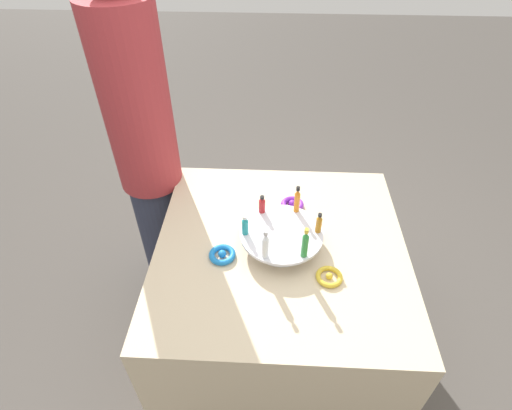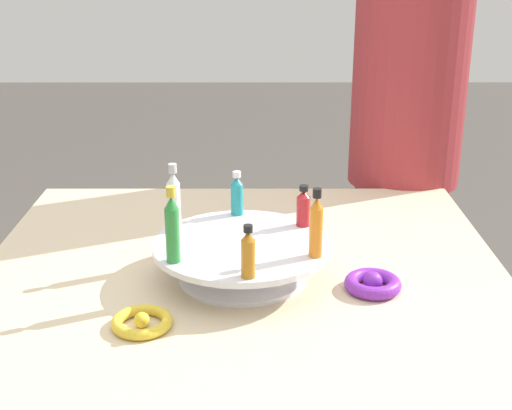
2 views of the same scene
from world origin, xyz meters
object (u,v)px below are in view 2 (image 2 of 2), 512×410
object	(u,v)px
bottle_orange	(316,226)
ribbon_bow_blue	(210,225)
bottle_green	(172,228)
ribbon_bow_purple	(373,283)
display_stand	(242,256)
bottle_clear	(174,200)
bottle_teal	(237,195)
person_figure	(406,127)
bottle_red	(303,207)
bottle_amber	(248,253)
ribbon_bow_gold	(142,322)

from	to	relation	value
bottle_orange	ribbon_bow_blue	world-z (taller)	bottle_orange
bottle_green	bottle_orange	bearing A→B (deg)	-84.99
bottle_green	ribbon_bow_purple	size ratio (longest dim) A/B	1.33
display_stand	bottle_clear	distance (m)	0.17
bottle_teal	ribbon_bow_blue	distance (m)	0.15
bottle_clear	person_figure	distance (m)	0.82
bottle_red	ribbon_bow_purple	distance (m)	0.21
bottle_teal	ribbon_bow_purple	bearing A→B (deg)	-127.69
bottle_amber	bottle_red	distance (m)	0.25
ribbon_bow_blue	ribbon_bow_gold	bearing A→B (deg)	168.10
display_stand	person_figure	size ratio (longest dim) A/B	0.19
bottle_teal	ribbon_bow_gold	xyz separation A→B (m)	(-0.33, 0.15, -0.11)
bottle_teal	bottle_red	bearing A→B (deg)	-114.99
bottle_orange	bottle_teal	bearing A→B (deg)	35.01
display_stand	ribbon_bow_purple	xyz separation A→B (m)	(-0.05, -0.24, -0.03)
bottle_green	bottle_amber	world-z (taller)	bottle_green
bottle_green	bottle_teal	bearing A→B (deg)	-24.99
bottle_green	person_figure	bearing A→B (deg)	-37.07
bottle_red	person_figure	world-z (taller)	person_figure
bottle_amber	person_figure	bearing A→B (deg)	-27.92
person_figure	bottle_teal	bearing A→B (deg)	-7.83
display_stand	bottle_amber	world-z (taller)	bottle_amber
bottle_teal	ribbon_bow_blue	xyz separation A→B (m)	(0.09, 0.06, -0.11)
bottle_green	ribbon_bow_gold	world-z (taller)	bottle_green
bottle_red	ribbon_bow_purple	size ratio (longest dim) A/B	0.80
bottle_clear	display_stand	bearing A→B (deg)	-114.99
bottle_amber	person_figure	size ratio (longest dim) A/B	0.05
bottle_amber	ribbon_bow_purple	bearing A→B (deg)	-67.51
bottle_orange	ribbon_bow_gold	size ratio (longest dim) A/B	1.25
bottle_amber	bottle_green	bearing A→B (deg)	65.01
bottle_green	bottle_red	distance (m)	0.30
display_stand	person_figure	distance (m)	0.79
bottle_teal	person_figure	distance (m)	0.68
bottle_amber	display_stand	bearing A→B (deg)	5.01
bottle_green	ribbon_bow_gold	bearing A→B (deg)	155.68
bottle_amber	person_figure	world-z (taller)	person_figure
bottle_red	person_figure	bearing A→B (deg)	-29.06
ribbon_bow_purple	display_stand	bearing A→B (deg)	78.10
ribbon_bow_gold	person_figure	distance (m)	1.04
bottle_teal	ribbon_bow_purple	xyz separation A→B (m)	(-0.20, -0.26, -0.10)
bottle_green	bottle_red	size ratio (longest dim) A/B	1.67
bottle_green	display_stand	bearing A→B (deg)	-54.99
bottle_amber	bottle_orange	world-z (taller)	bottle_orange
bottle_clear	ribbon_bow_purple	world-z (taller)	bottle_clear
display_stand	ribbon_bow_blue	xyz separation A→B (m)	(0.24, 0.08, -0.03)
bottle_orange	bottle_red	size ratio (longest dim) A/B	1.53
bottle_green	ribbon_bow_purple	xyz separation A→B (m)	(0.03, -0.36, -0.13)
display_stand	bottle_red	xyz separation A→B (m)	(0.08, -0.12, 0.07)
bottle_red	display_stand	bearing A→B (deg)	125.01
ribbon_bow_purple	ribbon_bow_blue	xyz separation A→B (m)	(0.29, 0.32, -0.00)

